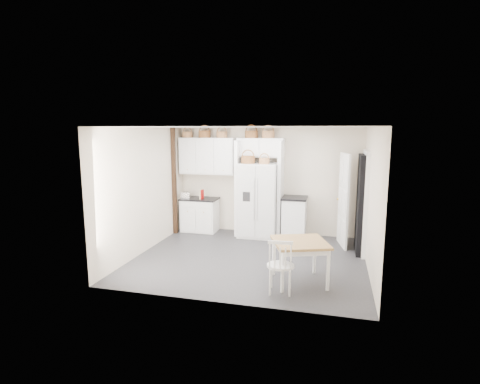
# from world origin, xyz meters

# --- Properties ---
(floor) EXTENTS (4.50, 4.50, 0.00)m
(floor) POSITION_xyz_m (0.00, 0.00, 0.00)
(floor) COLOR #2A2A2A
(floor) RESTS_ON ground
(ceiling) EXTENTS (4.50, 4.50, 0.00)m
(ceiling) POSITION_xyz_m (0.00, 0.00, 2.60)
(ceiling) COLOR white
(ceiling) RESTS_ON wall_back
(wall_back) EXTENTS (4.50, 0.00, 4.50)m
(wall_back) POSITION_xyz_m (0.00, 2.00, 1.30)
(wall_back) COLOR beige
(wall_back) RESTS_ON floor
(wall_left) EXTENTS (0.00, 4.00, 4.00)m
(wall_left) POSITION_xyz_m (-2.25, 0.00, 1.30)
(wall_left) COLOR beige
(wall_left) RESTS_ON floor
(wall_right) EXTENTS (0.00, 4.00, 4.00)m
(wall_right) POSITION_xyz_m (2.25, 0.00, 1.30)
(wall_right) COLOR beige
(wall_right) RESTS_ON floor
(refrigerator) EXTENTS (0.91, 0.74, 1.77)m
(refrigerator) POSITION_xyz_m (-0.15, 1.62, 0.88)
(refrigerator) COLOR silver
(refrigerator) RESTS_ON floor
(base_cab_left) EXTENTS (0.87, 0.55, 0.81)m
(base_cab_left) POSITION_xyz_m (-1.68, 1.70, 0.41)
(base_cab_left) COLOR white
(base_cab_left) RESTS_ON floor
(base_cab_right) EXTENTS (0.53, 0.64, 0.94)m
(base_cab_right) POSITION_xyz_m (0.70, 1.70, 0.47)
(base_cab_right) COLOR white
(base_cab_right) RESTS_ON floor
(dining_table) EXTENTS (1.10, 1.10, 0.72)m
(dining_table) POSITION_xyz_m (1.07, -0.94, 0.36)
(dining_table) COLOR olive
(dining_table) RESTS_ON floor
(windsor_chair) EXTENTS (0.46, 0.43, 0.88)m
(windsor_chair) POSITION_xyz_m (0.82, -1.42, 0.44)
(windsor_chair) COLOR white
(windsor_chair) RESTS_ON floor
(counter_left) EXTENTS (0.91, 0.59, 0.04)m
(counter_left) POSITION_xyz_m (-1.68, 1.70, 0.83)
(counter_left) COLOR black
(counter_left) RESTS_ON base_cab_left
(counter_right) EXTENTS (0.58, 0.68, 0.04)m
(counter_right) POSITION_xyz_m (0.70, 1.70, 0.96)
(counter_right) COLOR black
(counter_right) RESTS_ON base_cab_right
(toaster) EXTENTS (0.24, 0.15, 0.15)m
(toaster) POSITION_xyz_m (-2.02, 1.61, 0.92)
(toaster) COLOR silver
(toaster) RESTS_ON counter_left
(cookbook_red) EXTENTS (0.05, 0.16, 0.23)m
(cookbook_red) POSITION_xyz_m (-1.59, 1.62, 0.96)
(cookbook_red) COLOR #A30C0B
(cookbook_red) RESTS_ON counter_left
(cookbook_cream) EXTENTS (0.05, 0.17, 0.24)m
(cookbook_cream) POSITION_xyz_m (-1.61, 1.62, 0.97)
(cookbook_cream) COLOR beige
(cookbook_cream) RESTS_ON counter_left
(basket_upper_a) EXTENTS (0.26, 0.26, 0.15)m
(basket_upper_a) POSITION_xyz_m (-2.02, 1.83, 2.42)
(basket_upper_a) COLOR #965C32
(basket_upper_a) RESTS_ON upper_cabinet
(basket_upper_b) EXTENTS (0.30, 0.30, 0.17)m
(basket_upper_b) POSITION_xyz_m (-1.57, 1.83, 2.44)
(basket_upper_b) COLOR brown
(basket_upper_b) RESTS_ON upper_cabinet
(basket_upper_c) EXTENTS (0.27, 0.27, 0.15)m
(basket_upper_c) POSITION_xyz_m (-1.12, 1.83, 2.43)
(basket_upper_c) COLOR #965C32
(basket_upper_c) RESTS_ON upper_cabinet
(basket_bridge_a) EXTENTS (0.31, 0.31, 0.17)m
(basket_bridge_a) POSITION_xyz_m (-0.38, 1.83, 2.44)
(basket_bridge_a) COLOR brown
(basket_bridge_a) RESTS_ON bridge_cabinet
(basket_bridge_b) EXTENTS (0.30, 0.30, 0.17)m
(basket_bridge_b) POSITION_xyz_m (0.03, 1.83, 2.44)
(basket_bridge_b) COLOR #965C32
(basket_bridge_b) RESTS_ON bridge_cabinet
(basket_fridge_a) EXTENTS (0.32, 0.32, 0.17)m
(basket_fridge_a) POSITION_xyz_m (-0.39, 1.52, 1.86)
(basket_fridge_a) COLOR brown
(basket_fridge_a) RESTS_ON refrigerator
(basket_fridge_b) EXTENTS (0.24, 0.24, 0.13)m
(basket_fridge_b) POSITION_xyz_m (-0.01, 1.52, 1.84)
(basket_fridge_b) COLOR #965C32
(basket_fridge_b) RESTS_ON refrigerator
(upper_cabinet) EXTENTS (1.40, 0.34, 0.90)m
(upper_cabinet) POSITION_xyz_m (-1.50, 1.83, 1.90)
(upper_cabinet) COLOR white
(upper_cabinet) RESTS_ON wall_back
(bridge_cabinet) EXTENTS (1.12, 0.34, 0.45)m
(bridge_cabinet) POSITION_xyz_m (-0.15, 1.83, 2.12)
(bridge_cabinet) COLOR white
(bridge_cabinet) RESTS_ON wall_back
(fridge_panel_left) EXTENTS (0.08, 0.60, 2.30)m
(fridge_panel_left) POSITION_xyz_m (-0.66, 1.70, 1.15)
(fridge_panel_left) COLOR white
(fridge_panel_left) RESTS_ON floor
(fridge_panel_right) EXTENTS (0.08, 0.60, 2.30)m
(fridge_panel_right) POSITION_xyz_m (0.36, 1.70, 1.15)
(fridge_panel_right) COLOR white
(fridge_panel_right) RESTS_ON floor
(trim_post) EXTENTS (0.09, 0.09, 2.60)m
(trim_post) POSITION_xyz_m (-2.20, 1.35, 1.30)
(trim_post) COLOR black
(trim_post) RESTS_ON floor
(doorway_void) EXTENTS (0.18, 0.85, 2.05)m
(doorway_void) POSITION_xyz_m (2.16, 1.00, 1.02)
(doorway_void) COLOR black
(doorway_void) RESTS_ON floor
(door_slab) EXTENTS (0.21, 0.79, 2.05)m
(door_slab) POSITION_xyz_m (1.80, 1.33, 1.02)
(door_slab) COLOR white
(door_slab) RESTS_ON floor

